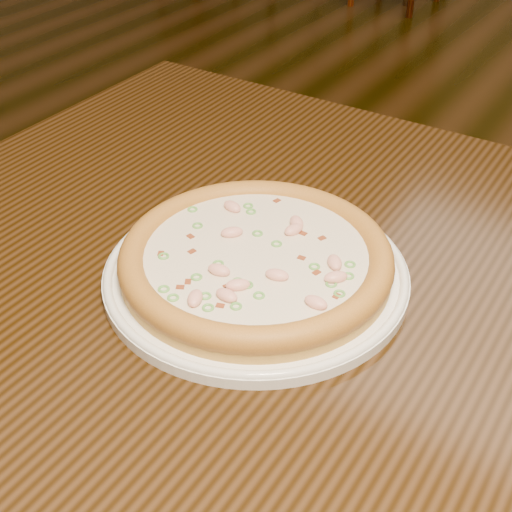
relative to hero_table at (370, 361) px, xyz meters
The scene contains 4 objects.
ground 0.70m from the hero_table, 128.31° to the left, with size 9.00×9.00×0.00m, color black.
hero_table is the anchor object (origin of this frame).
plate 0.17m from the hero_table, 157.38° to the right, with size 0.32×0.32×0.02m.
pizza 0.18m from the hero_table, 157.27° to the right, with size 0.29×0.29×0.03m.
Camera 1 is at (0.36, -0.76, 1.21)m, focal length 50.00 mm.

